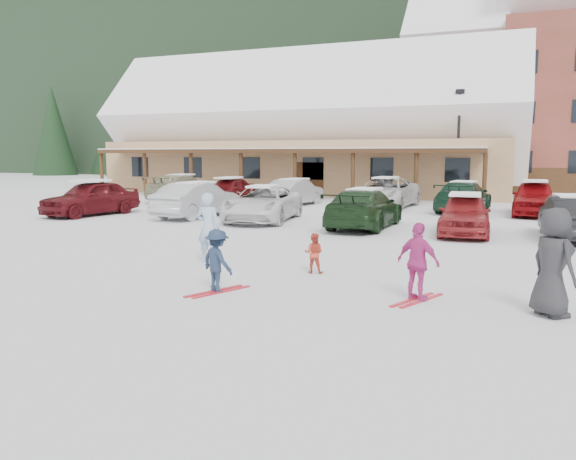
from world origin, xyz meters
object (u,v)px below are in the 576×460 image
at_px(parked_car_0, 91,198).
at_px(parked_car_9, 295,192).
at_px(parked_car_8, 229,190).
at_px(parked_car_12, 534,198).
at_px(parked_car_11, 463,197).
at_px(adult_skier, 208,228).
at_px(parked_car_7, 181,188).
at_px(parked_car_5, 572,218).
at_px(toddler_red, 314,253).
at_px(parked_car_3, 364,208).
at_px(child_navy, 217,261).
at_px(parked_car_10, 385,193).
at_px(child_magenta, 418,262).
at_px(lamp_post, 458,138).
at_px(bystander_dark, 553,262).
at_px(parked_car_4, 465,214).
at_px(day_lodge, 307,137).
at_px(parked_car_1, 197,200).
at_px(parked_car_2, 263,204).

xyz_separation_m(parked_car_0, parked_car_9, (6.71, 7.89, -0.08)).
xyz_separation_m(parked_car_8, parked_car_12, (15.54, -0.45, 0.06)).
bearing_deg(parked_car_12, parked_car_11, 173.62).
distance_m(adult_skier, parked_car_7, 19.11).
bearing_deg(parked_car_5, parked_car_0, -5.20).
bearing_deg(parked_car_5, toddler_red, 47.88).
xyz_separation_m(parked_car_3, parked_car_12, (5.98, 6.99, 0.05)).
distance_m(parked_car_7, parked_car_8, 3.27).
xyz_separation_m(child_navy, parked_car_5, (7.13, 10.36, 0.07)).
height_order(toddler_red, parked_car_10, parked_car_10).
relative_size(child_magenta, parked_car_5, 0.35).
bearing_deg(lamp_post, parked_car_9, -138.61).
bearing_deg(parked_car_11, bystander_dark, 105.33).
bearing_deg(child_magenta, parked_car_8, -30.03).
height_order(parked_car_11, parked_car_12, parked_car_12).
bearing_deg(parked_car_12, parked_car_9, 177.90).
distance_m(bystander_dark, parked_car_11, 17.63).
relative_size(child_navy, parked_car_4, 0.31).
bearing_deg(parked_car_0, parked_car_9, 59.58).
distance_m(lamp_post, parked_car_0, 20.71).
relative_size(child_navy, parked_car_9, 0.29).
bearing_deg(parked_car_3, parked_car_9, -51.87).
bearing_deg(parked_car_7, parked_car_5, 156.22).
height_order(parked_car_3, parked_car_8, parked_car_3).
xyz_separation_m(parked_car_3, parked_car_9, (-5.70, 7.59, -0.02)).
bearing_deg(parked_car_0, day_lodge, 89.51).
bearing_deg(parked_car_12, parked_car_1, -154.37).
bearing_deg(lamp_post, parked_car_2, -114.66).
bearing_deg(parked_car_1, parked_car_12, -151.12).
xyz_separation_m(parked_car_0, parked_car_12, (18.38, 7.29, -0.00)).
bearing_deg(parked_car_3, parked_car_1, -4.28).
distance_m(bystander_dark, parked_car_2, 14.64).
distance_m(lamp_post, parked_car_1, 16.86).
bearing_deg(adult_skier, parked_car_3, -104.10).
xyz_separation_m(parked_car_3, parked_car_8, (-9.57, 7.44, -0.01)).
height_order(toddler_red, parked_car_3, parked_car_3).
xyz_separation_m(child_magenta, parked_car_11, (-0.59, 17.24, -0.02)).
bearing_deg(parked_car_3, parked_car_8, -36.62).
height_order(parked_car_0, parked_car_8, parked_car_0).
height_order(adult_skier, parked_car_12, adult_skier).
xyz_separation_m(parked_car_3, parked_car_10, (-0.95, 8.13, 0.05)).
height_order(adult_skier, parked_car_4, adult_skier).
relative_size(parked_car_3, parked_car_7, 0.94).
height_order(child_navy, parked_car_7, parked_car_7).
distance_m(toddler_red, parked_car_8, 18.85).
distance_m(bystander_dark, parked_car_9, 21.00).
distance_m(parked_car_8, parked_car_9, 3.87).
distance_m(adult_skier, parked_car_11, 16.16).
relative_size(lamp_post, parked_car_3, 1.29).
distance_m(adult_skier, parked_car_3, 8.26).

